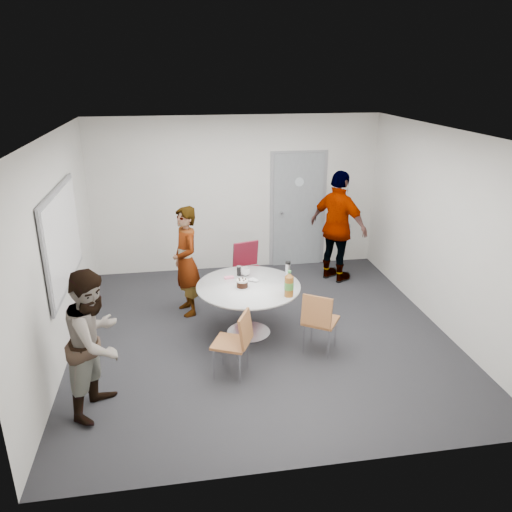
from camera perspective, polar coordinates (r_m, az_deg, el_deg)
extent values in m
plane|color=black|center=(6.94, 0.59, -8.81)|extent=(5.00, 5.00, 0.00)
plane|color=silver|center=(6.09, 0.69, 13.90)|extent=(5.00, 5.00, 0.00)
plane|color=silver|center=(8.77, -2.21, 7.02)|extent=(5.00, 0.00, 5.00)
plane|color=silver|center=(6.47, -21.75, 0.50)|extent=(0.00, 5.00, 5.00)
plane|color=silver|center=(7.23, 20.56, 2.72)|extent=(0.00, 5.00, 5.00)
plane|color=silver|center=(4.16, 6.68, -9.29)|extent=(5.00, 0.00, 5.00)
cube|color=slate|center=(9.02, 4.82, 5.22)|extent=(0.90, 0.05, 2.05)
cube|color=gray|center=(9.04, 4.79, 5.26)|extent=(1.02, 0.04, 2.12)
cylinder|color=#B2BFC6|center=(8.86, 4.97, 8.44)|extent=(0.16, 0.01, 0.16)
cylinder|color=silver|center=(8.89, 2.91, 5.01)|extent=(0.04, 0.14, 0.04)
cube|color=gray|center=(6.61, -21.23, 1.92)|extent=(0.03, 1.90, 1.25)
cube|color=white|center=(6.61, -21.07, 1.93)|extent=(0.01, 1.78, 1.13)
cylinder|color=silver|center=(6.63, -0.87, -3.48)|extent=(1.38, 1.38, 0.03)
cylinder|color=silver|center=(6.78, -0.86, -6.18)|extent=(0.09, 0.09, 0.67)
cylinder|color=silver|center=(6.94, -0.84, -8.71)|extent=(0.59, 0.59, 0.02)
cylinder|color=silver|center=(6.55, -1.58, -3.59)|extent=(0.20, 0.20, 0.01)
cylinder|color=black|center=(6.54, -1.58, -3.24)|extent=(0.15, 0.15, 0.08)
cylinder|color=white|center=(6.52, -1.59, -2.83)|extent=(0.15, 0.15, 0.02)
cylinder|color=brown|center=(6.27, 3.79, -3.50)|extent=(0.11, 0.11, 0.26)
cylinder|color=#458334|center=(6.27, 3.79, -3.40)|extent=(0.12, 0.12, 0.10)
cone|color=brown|center=(6.21, 3.82, -2.15)|extent=(0.11, 0.11, 0.06)
cylinder|color=#48A14F|center=(6.19, 3.83, -1.80)|extent=(0.04, 0.04, 0.03)
imported|color=white|center=(6.91, -1.23, -1.81)|extent=(0.19, 0.19, 0.11)
cylinder|color=black|center=(6.91, -1.97, -1.71)|extent=(0.06, 0.06, 0.13)
cylinder|color=silver|center=(6.87, 3.66, -1.63)|extent=(0.07, 0.07, 0.19)
cylinder|color=black|center=(6.83, 3.68, -0.78)|extent=(0.07, 0.07, 0.03)
cube|color=pink|center=(6.84, -3.10, -2.46)|extent=(0.14, 0.08, 0.02)
ellipsoid|color=white|center=(6.74, -0.31, -2.77)|extent=(0.18, 0.18, 0.03)
cube|color=brown|center=(5.90, -2.92, -9.91)|extent=(0.52, 0.52, 0.03)
cube|color=brown|center=(5.75, -1.18, -8.34)|extent=(0.23, 0.37, 0.37)
cylinder|color=silver|center=(6.18, -3.84, -10.65)|extent=(0.02, 0.02, 0.42)
cylinder|color=silver|center=(5.93, -4.85, -12.17)|extent=(0.02, 0.02, 0.42)
cylinder|color=silver|center=(6.10, -0.98, -11.08)|extent=(0.02, 0.02, 0.42)
cylinder|color=silver|center=(5.84, -1.87, -12.65)|extent=(0.02, 0.02, 0.42)
cube|color=brown|center=(6.41, 7.39, -7.32)|extent=(0.55, 0.55, 0.03)
cube|color=brown|center=(6.15, 6.96, -6.29)|extent=(0.36, 0.28, 0.38)
cylinder|color=silver|center=(6.61, 9.07, -8.59)|extent=(0.02, 0.02, 0.43)
cylinder|color=silver|center=(6.69, 6.38, -8.09)|extent=(0.02, 0.02, 0.43)
cylinder|color=silver|center=(6.34, 8.28, -9.91)|extent=(0.02, 0.02, 0.43)
cylinder|color=silver|center=(6.42, 5.48, -9.37)|extent=(0.02, 0.02, 0.43)
cube|color=maroon|center=(7.71, -0.58, -1.88)|extent=(0.53, 0.53, 0.04)
cube|color=maroon|center=(7.79, -1.21, 0.24)|extent=(0.42, 0.20, 0.41)
cylinder|color=silver|center=(7.59, -1.24, -4.16)|extent=(0.02, 0.02, 0.46)
cylinder|color=silver|center=(7.72, 1.13, -3.71)|extent=(0.02, 0.02, 0.46)
cylinder|color=silver|center=(7.88, -2.26, -3.19)|extent=(0.02, 0.02, 0.46)
cylinder|color=silver|center=(8.01, 0.05, -2.77)|extent=(0.02, 0.02, 0.46)
imported|color=#A5C6EA|center=(7.25, -8.00, -0.62)|extent=(0.54, 0.68, 1.62)
imported|color=white|center=(5.43, -17.87, -9.31)|extent=(0.84, 0.94, 1.59)
imported|color=black|center=(8.41, 9.38, 3.28)|extent=(1.02, 1.16, 1.88)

